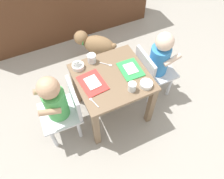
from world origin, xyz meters
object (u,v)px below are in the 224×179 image
at_px(water_cup_left, 132,87).
at_px(spoon_by_left_tray, 93,101).
at_px(spoon_by_right_tray, 107,64).
at_px(water_cup_right, 92,59).
at_px(seated_child_right, 158,59).
at_px(veggie_bowl_near, 146,84).
at_px(seated_child_left, 57,102).
at_px(food_tray_left, 92,83).
at_px(cereal_bowl_left_side, 78,66).
at_px(dog, 96,45).
at_px(dining_table, 112,84).
at_px(food_tray_right, 130,69).

bearing_deg(water_cup_left, spoon_by_left_tray, 175.60).
bearing_deg(spoon_by_right_tray, water_cup_left, -79.16).
bearing_deg(water_cup_right, seated_child_right, -18.17).
bearing_deg(veggie_bowl_near, seated_child_left, 164.83).
distance_m(seated_child_left, food_tray_left, 0.27).
xyz_separation_m(water_cup_left, cereal_bowl_left_side, (-0.26, 0.34, -0.01)).
bearing_deg(dog, dining_table, -100.23).
bearing_deg(food_tray_left, water_cup_left, -36.97).
height_order(dining_table, water_cup_left, water_cup_left).
bearing_deg(spoon_by_right_tray, seated_child_left, -163.23).
xyz_separation_m(dining_table, veggie_bowl_near, (0.18, -0.18, 0.11)).
bearing_deg(veggie_bowl_near, water_cup_left, 173.52).
bearing_deg(food_tray_right, dog, 94.26).
height_order(dog, food_tray_left, food_tray_left).
bearing_deg(seated_child_left, seated_child_right, 3.30).
relative_size(water_cup_right, spoon_by_right_tray, 0.83).
height_order(seated_child_left, spoon_by_left_tray, seated_child_left).
distance_m(seated_child_right, water_cup_right, 0.52).
bearing_deg(veggie_bowl_near, food_tray_right, 98.59).
bearing_deg(water_cup_left, seated_child_right, 29.65).
height_order(dining_table, veggie_bowl_near, veggie_bowl_near).
distance_m(veggie_bowl_near, spoon_by_right_tray, 0.33).
relative_size(food_tray_right, spoon_by_left_tray, 1.94).
distance_m(dog, water_cup_left, 0.79).
height_order(dining_table, food_tray_right, food_tray_right).
relative_size(water_cup_right, veggie_bowl_near, 0.74).
xyz_separation_m(water_cup_left, veggie_bowl_near, (0.11, -0.01, -0.01)).
bearing_deg(water_cup_left, seated_child_left, 163.05).
distance_m(dog, cereal_bowl_left_side, 0.56).
bearing_deg(seated_child_right, water_cup_left, -150.35).
bearing_deg(spoon_by_left_tray, spoon_by_right_tray, 49.57).
distance_m(food_tray_left, spoon_by_right_tray, 0.20).
relative_size(seated_child_left, water_cup_right, 9.90).
bearing_deg(seated_child_right, dog, 119.51).
distance_m(seated_child_right, spoon_by_left_tray, 0.65).
distance_m(dining_table, food_tray_left, 0.18).
relative_size(dining_table, spoon_by_right_tray, 6.48).
distance_m(spoon_by_left_tray, spoon_by_right_tray, 0.34).
relative_size(food_tray_left, spoon_by_left_tray, 2.24).
distance_m(dining_table, water_cup_left, 0.21).
relative_size(seated_child_right, cereal_bowl_left_side, 7.29).
bearing_deg(dining_table, water_cup_left, -66.46).
height_order(seated_child_left, cereal_bowl_left_side, seated_child_left).
bearing_deg(veggie_bowl_near, dog, 95.28).
relative_size(dining_table, veggie_bowl_near, 5.77).
bearing_deg(water_cup_right, cereal_bowl_left_side, -171.90).
bearing_deg(food_tray_left, dining_table, -0.97).
bearing_deg(dining_table, spoon_by_right_tray, 81.53).
bearing_deg(cereal_bowl_left_side, food_tray_right, -27.61).
bearing_deg(food_tray_right, food_tray_left, 180.00).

